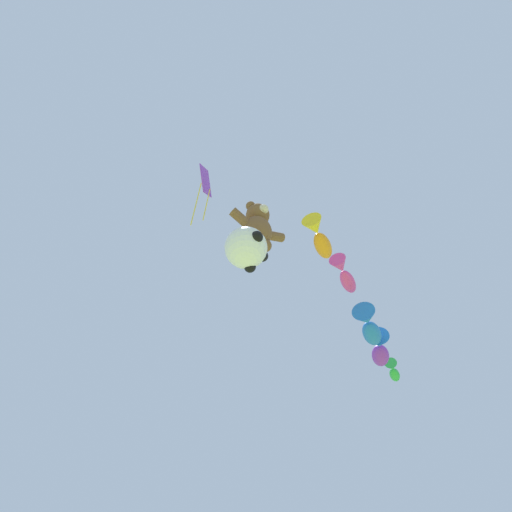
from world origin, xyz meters
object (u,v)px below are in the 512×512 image
fish_kite_magenta (344,274)px  fish_kite_cobalt (369,325)px  fish_kite_violet (380,348)px  fish_kite_emerald (393,371)px  soccer_ball_kite (246,248)px  teddy_bear_kite (258,226)px  diamond_kite (205,184)px  fish_kite_tangerine (319,236)px

fish_kite_magenta → fish_kite_cobalt: 2.38m
fish_kite_magenta → fish_kite_violet: bearing=28.9°
fish_kite_cobalt → fish_kite_emerald: (4.20, 2.43, 0.77)m
soccer_ball_kite → fish_kite_cobalt: fish_kite_cobalt is taller
fish_kite_magenta → fish_kite_emerald: bearing=28.9°
fish_kite_magenta → fish_kite_cobalt: bearing=26.3°
soccer_ball_kite → fish_kite_magenta: size_ratio=0.57×
teddy_bear_kite → soccer_ball_kite: 1.58m
teddy_bear_kite → soccer_ball_kite: bearing=-154.1°
fish_kite_magenta → diamond_kite: 6.15m
teddy_bear_kite → fish_kite_magenta: (4.95, 1.50, 2.28)m
fish_kite_violet → fish_kite_emerald: fish_kite_emerald is taller
teddy_bear_kite → fish_kite_violet: size_ratio=0.81×
fish_kite_tangerine → fish_kite_emerald: fish_kite_emerald is taller
fish_kite_magenta → fish_kite_cobalt: size_ratio=0.86×
soccer_ball_kite → fish_kite_violet: (9.16, 3.78, 3.07)m
soccer_ball_kite → fish_kite_cobalt: bearing=20.1°
fish_kite_magenta → fish_kite_violet: 4.30m
soccer_ball_kite → fish_kite_cobalt: (7.39, 2.70, 2.80)m
soccer_ball_kite → teddy_bear_kite: bearing=25.9°
fish_kite_violet → fish_kite_cobalt: bearing=-148.5°
fish_kite_tangerine → fish_kite_magenta: fish_kite_magenta is taller
fish_kite_cobalt → fish_kite_emerald: fish_kite_emerald is taller
fish_kite_magenta → diamond_kite: diamond_kite is taller
fish_kite_emerald → fish_kite_tangerine: bearing=-151.7°
teddy_bear_kite → fish_kite_tangerine: 3.27m
teddy_bear_kite → diamond_kite: size_ratio=0.52×
fish_kite_magenta → fish_kite_cobalt: (1.95, 0.96, -0.97)m
soccer_ball_kite → fish_kite_cobalt: 8.35m
teddy_bear_kite → fish_kite_emerald: size_ratio=1.07×
teddy_bear_kite → fish_kite_cobalt: size_ratio=0.77×
fish_kite_cobalt → teddy_bear_kite: bearing=-160.4°
fish_kite_magenta → fish_kite_tangerine: bearing=-153.4°
soccer_ball_kite → fish_kite_emerald: (11.59, 5.13, 3.57)m
fish_kite_tangerine → fish_kite_emerald: (8.40, 4.52, 0.27)m
diamond_kite → fish_kite_magenta: bearing=-3.1°
teddy_bear_kite → fish_kite_tangerine: (2.70, 0.37, 1.81)m
diamond_kite → fish_kite_emerald: bearing=14.2°
fish_kite_tangerine → fish_kite_violet: size_ratio=0.85×
soccer_ball_kite → fish_kite_violet: size_ratio=0.51×
teddy_bear_kite → fish_kite_violet: (8.67, 3.55, 1.58)m
teddy_bear_kite → fish_kite_magenta: fish_kite_magenta is taller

